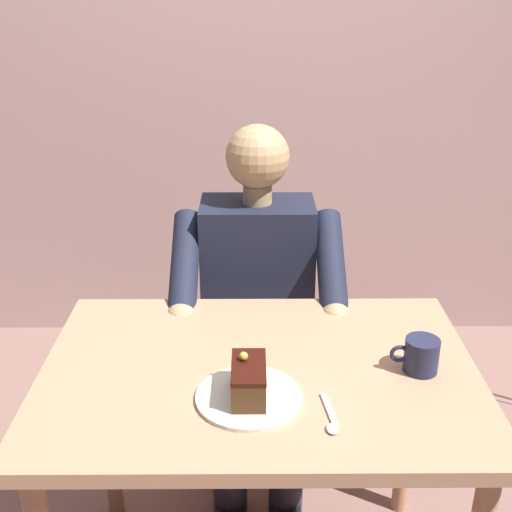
# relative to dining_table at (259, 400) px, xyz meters

# --- Properties ---
(cafe_rear_panel) EXTENTS (6.40, 0.12, 3.00)m
(cafe_rear_panel) POSITION_rel_dining_table_xyz_m (0.00, -1.56, 0.85)
(cafe_rear_panel) COLOR tan
(cafe_rear_panel) RESTS_ON ground
(dining_table) EXTENTS (1.05, 0.72, 0.74)m
(dining_table) POSITION_rel_dining_table_xyz_m (0.00, 0.00, 0.00)
(dining_table) COLOR tan
(dining_table) RESTS_ON ground
(chair) EXTENTS (0.42, 0.42, 0.90)m
(chair) POSITION_rel_dining_table_xyz_m (0.00, -0.69, -0.15)
(chair) COLOR tan
(chair) RESTS_ON ground
(seated_person) EXTENTS (0.53, 0.58, 1.21)m
(seated_person) POSITION_rel_dining_table_xyz_m (0.00, -0.51, -0.02)
(seated_person) COLOR #1B1F31
(seated_person) RESTS_ON ground
(dessert_plate) EXTENTS (0.24, 0.24, 0.01)m
(dessert_plate) POSITION_rel_dining_table_xyz_m (0.02, 0.13, 0.10)
(dessert_plate) COLOR silver
(dessert_plate) RESTS_ON dining_table
(cake_slice) EXTENTS (0.08, 0.14, 0.10)m
(cake_slice) POSITION_rel_dining_table_xyz_m (0.02, 0.12, 0.14)
(cake_slice) COLOR #4B2E18
(cake_slice) RESTS_ON dessert_plate
(coffee_cup) EXTENTS (0.12, 0.08, 0.08)m
(coffee_cup) POSITION_rel_dining_table_xyz_m (-0.38, 0.01, 0.14)
(coffee_cup) COLOR #212540
(coffee_cup) RESTS_ON dining_table
(dessert_spoon) EXTENTS (0.03, 0.14, 0.01)m
(dessert_spoon) POSITION_rel_dining_table_xyz_m (-0.15, 0.20, 0.10)
(dessert_spoon) COLOR silver
(dessert_spoon) RESTS_ON dining_table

